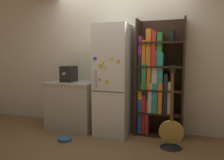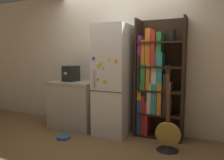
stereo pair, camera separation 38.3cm
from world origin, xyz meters
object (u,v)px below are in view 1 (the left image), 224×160
guitar (171,137)px  pet_bowl (65,139)px  refrigerator (114,80)px  bookshelf (155,81)px  espresso_machine (69,74)px

guitar → pet_bowl: (-1.65, -0.26, -0.15)m
refrigerator → guitar: size_ratio=1.52×
bookshelf → espresso_machine: 1.58m
refrigerator → guitar: bearing=-18.5°
espresso_machine → pet_bowl: (0.24, -0.57, -1.01)m
bookshelf → espresso_machine: bookshelf is taller
refrigerator → espresso_machine: (-0.87, -0.03, 0.09)m
guitar → pet_bowl: bearing=-170.9°
espresso_machine → pet_bowl: size_ratio=1.44×
bookshelf → guitar: bearing=-57.7°
refrigerator → espresso_machine: size_ratio=5.60×
bookshelf → pet_bowl: size_ratio=8.42×
pet_bowl → espresso_machine: bearing=112.5°
espresso_machine → guitar: bearing=-9.3°
bookshelf → guitar: size_ratio=1.59×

